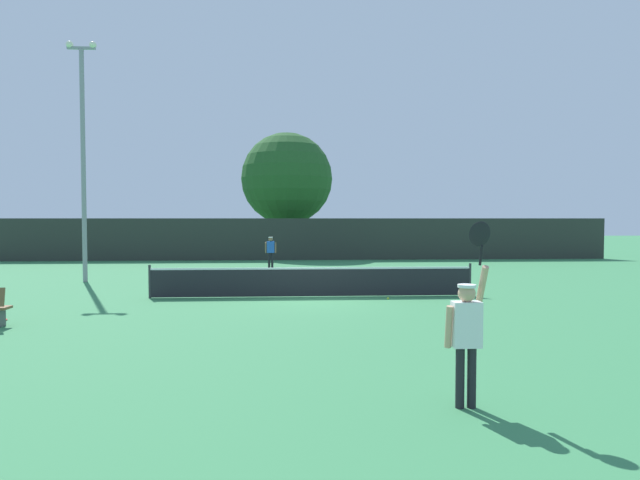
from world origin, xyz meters
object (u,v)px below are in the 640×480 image
(light_pole, at_px, (83,148))
(parked_car_near, at_px, (187,243))
(parked_car_mid, at_px, (324,242))
(tennis_ball, at_px, (388,298))
(large_tree, at_px, (287,179))
(spare_racket, at_px, (0,320))
(player_serving, at_px, (467,326))
(player_receiving, at_px, (271,249))

(light_pole, relative_size, parked_car_near, 2.28)
(parked_car_mid, bearing_deg, parked_car_near, -179.72)
(tennis_ball, height_order, large_tree, large_tree)
(light_pole, bearing_deg, large_tree, 61.55)
(tennis_ball, height_order, light_pole, light_pole)
(tennis_ball, relative_size, spare_racket, 0.13)
(tennis_ball, relative_size, light_pole, 0.01)
(player_serving, distance_m, player_receiving, 20.81)
(tennis_ball, bearing_deg, parked_car_near, 115.00)
(parked_car_mid, bearing_deg, tennis_ball, -96.33)
(large_tree, bearing_deg, player_serving, -85.15)
(player_serving, relative_size, parked_car_mid, 0.57)
(tennis_ball, bearing_deg, large_tree, 99.13)
(player_receiving, xyz_separation_m, spare_racket, (-6.23, -13.87, -0.96))
(spare_racket, relative_size, parked_car_mid, 0.12)
(parked_car_near, bearing_deg, parked_car_mid, 7.49)
(player_receiving, bearing_deg, spare_racket, 65.82)
(tennis_ball, distance_m, spare_racket, 10.71)
(spare_racket, height_order, large_tree, large_tree)
(player_receiving, height_order, light_pole, light_pole)
(spare_racket, bearing_deg, light_pole, 97.05)
(player_serving, bearing_deg, spare_racket, 145.12)
(player_serving, distance_m, large_tree, 30.36)
(player_serving, height_order, light_pole, light_pole)
(parked_car_mid, bearing_deg, large_tree, -137.06)
(player_serving, xyz_separation_m, tennis_ball, (0.72, 9.66, -1.07))
(tennis_ball, xyz_separation_m, spare_racket, (-10.29, -2.99, -0.01))
(large_tree, height_order, parked_car_near, large_tree)
(tennis_ball, xyz_separation_m, light_pole, (-11.33, 5.42, 5.34))
(player_receiving, height_order, large_tree, large_tree)
(large_tree, bearing_deg, light_pole, -118.45)
(player_serving, height_order, tennis_ball, player_serving)
(spare_racket, bearing_deg, parked_car_near, 90.27)
(parked_car_near, bearing_deg, player_serving, -73.43)
(parked_car_near, bearing_deg, spare_racket, -90.01)
(light_pole, distance_m, large_tree, 16.93)
(tennis_ball, xyz_separation_m, parked_car_mid, (-0.48, 23.68, 0.74))
(tennis_ball, relative_size, parked_car_mid, 0.02)
(player_receiving, distance_m, large_tree, 10.38)
(parked_car_near, bearing_deg, large_tree, -16.02)
(light_pole, xyz_separation_m, parked_car_mid, (10.85, 18.25, -4.59))
(light_pole, xyz_separation_m, parked_car_near, (0.92, 16.90, -4.59))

